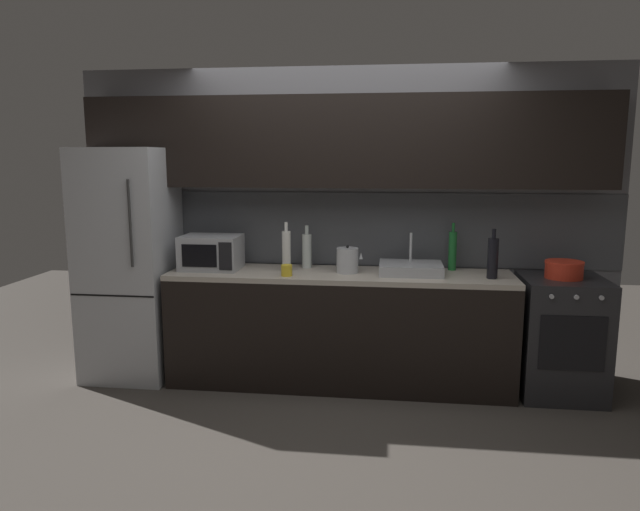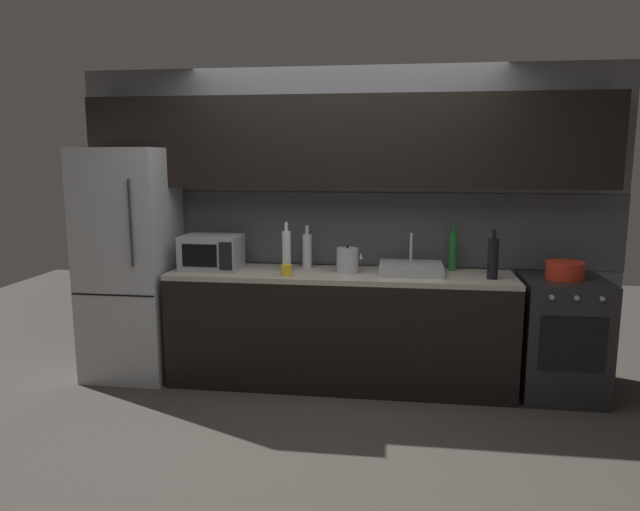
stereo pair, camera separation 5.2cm
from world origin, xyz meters
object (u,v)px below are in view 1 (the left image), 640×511
Objects in this scene: wine_bottle_green at (453,250)px; mug_yellow at (287,270)px; oven_range at (560,337)px; wine_bottle_dark at (493,258)px; microwave at (211,252)px; cooking_pot at (564,270)px; wine_bottle_clear at (307,250)px; kettle at (348,260)px; refrigerator at (130,264)px; wine_bottle_white at (286,250)px.

wine_bottle_green is 4.39× the size of mug_yellow.
wine_bottle_dark reaches higher than oven_range.
wine_bottle_dark reaches higher than mug_yellow.
oven_range is at bearing -0.42° from microwave.
microwave reaches higher than oven_range.
mug_yellow is at bearing -162.64° from wine_bottle_green.
cooking_pot reaches higher than oven_range.
wine_bottle_clear is at bearing 175.13° from cooking_pot.
wine_bottle_dark is (1.08, -0.08, 0.06)m from kettle.
cooking_pot is (1.61, -0.00, -0.03)m from kettle.
refrigerator reaches higher than mug_yellow.
wine_bottle_white reaches higher than cooking_pot.
microwave is 0.61m from wine_bottle_white.
wine_bottle_dark is at bearing -3.52° from wine_bottle_white.
wine_bottle_dark is (2.85, -0.08, 0.13)m from refrigerator.
wine_bottle_green is (2.59, 0.21, 0.13)m from refrigerator.
wine_bottle_green is (0.81, 0.21, 0.06)m from kettle.
wine_bottle_white is at bearing -133.32° from wine_bottle_clear.
mug_yellow is (-1.26, -0.39, -0.12)m from wine_bottle_green.
microwave is at bearing 177.45° from wine_bottle_dark.
mug_yellow is (-0.44, -0.18, -0.05)m from kettle.
wine_bottle_green is at bearing 164.91° from cooking_pot.
refrigerator is at bearing -173.37° from wine_bottle_clear.
mug_yellow is at bearing -79.25° from wine_bottle_white.
wine_bottle_green is (1.91, 0.20, 0.02)m from microwave.
wine_bottle_green is at bearing 14.44° from kettle.
wine_bottle_clear is 0.92× the size of wine_bottle_green.
microwave is (0.68, 0.02, 0.11)m from refrigerator.
wine_bottle_green is 0.39m from wine_bottle_dark.
wine_bottle_green reaches higher than cooking_pot.
wine_bottle_green reaches higher than kettle.
cooking_pot is at bearing 0.00° from refrigerator.
wine_bottle_green is 0.83m from cooking_pot.
mug_yellow is (-2.06, -0.18, 0.49)m from oven_range.
wine_bottle_green is 1.02× the size of wine_bottle_dark.
wine_bottle_clear is (-1.95, 0.17, 0.59)m from oven_range.
kettle is 0.48m from mug_yellow.
kettle is at bearing -25.30° from wine_bottle_clear.
kettle is 2.54× the size of mug_yellow.
wine_bottle_clear is 0.20m from wine_bottle_white.
kettle is at bearing 179.81° from oven_range.
cooking_pot is at bearing -0.14° from kettle.
oven_range is 2.33× the size of wine_bottle_white.
wine_bottle_white is at bearing -0.07° from microwave.
mug_yellow is (0.04, -0.20, -0.12)m from wine_bottle_white.
wine_bottle_green reaches higher than wine_bottle_clear.
refrigerator is at bearing -179.87° from kettle.
refrigerator is 4.94× the size of wine_bottle_green.
wine_bottle_dark is 1.34× the size of cooking_pot.
mug_yellow is at bearing -106.49° from wine_bottle_clear.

